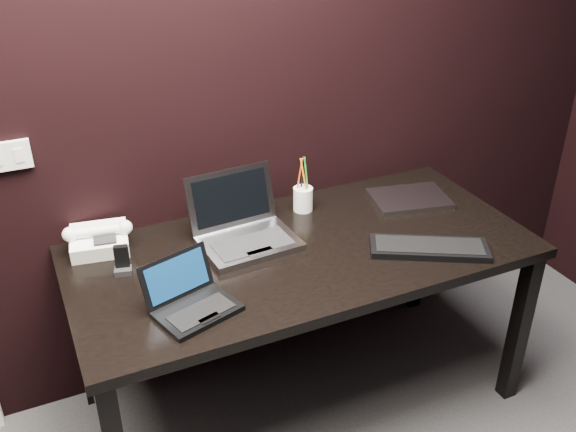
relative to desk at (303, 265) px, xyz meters
name	(u,v)px	position (x,y,z in m)	size (l,w,h in m)	color
wall_back	(181,80)	(-0.30, 0.40, 0.64)	(4.00, 4.00, 0.00)	black
wall_switch	(8,156)	(-0.92, 0.39, 0.46)	(0.15, 0.02, 0.10)	silver
desk	(303,265)	(0.00, 0.00, 0.00)	(1.70, 0.80, 0.74)	black
netbook	(192,301)	(-0.48, -0.19, 0.11)	(0.30, 0.28, 0.16)	black
silver_laptop	(244,230)	(-0.18, 0.13, 0.12)	(0.37, 0.33, 0.24)	gray
ext_keyboard	(429,248)	(0.41, -0.21, 0.09)	(0.44, 0.33, 0.03)	black
closed_laptop	(409,199)	(0.57, 0.15, 0.09)	(0.35, 0.29, 0.02)	#9F9FA4
desk_phone	(99,239)	(-0.68, 0.30, 0.12)	(0.25, 0.22, 0.12)	white
mobile_phone	(122,263)	(-0.64, 0.11, 0.12)	(0.07, 0.06, 0.10)	black
pen_cup	(303,198)	(0.13, 0.26, 0.13)	(0.09, 0.09, 0.23)	white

